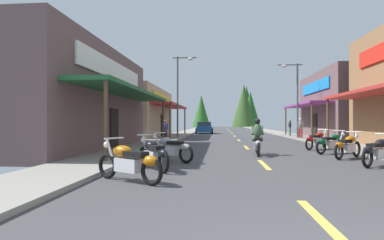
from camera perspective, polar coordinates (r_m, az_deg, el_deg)
ground at (r=36.40m, az=7.48°, el=-2.65°), size 9.14×97.74×0.10m
sidewalk_left at (r=36.62m, az=-1.51°, el=-2.46°), size 2.30×97.74×0.12m
sidewalk_right at (r=37.07m, az=16.36°, el=-2.42°), size 2.30×97.74×0.12m
centerline_dashes at (r=39.58m, az=7.30°, el=-2.38°), size 0.16×71.04×0.01m
storefront_left_near at (r=17.63m, az=-24.69°, el=3.50°), size 8.58×12.15×5.18m
storefront_left_far at (r=29.87m, az=-13.12°, el=1.28°), size 9.82×11.62×4.51m
storefront_right_far at (r=30.11m, az=28.12°, el=2.45°), size 8.67×10.41×5.72m
streetlamp_left at (r=25.75m, az=-2.10°, el=6.29°), size 1.99×0.30×6.87m
streetlamp_right at (r=26.98m, az=18.39°, el=5.30°), size 1.99×0.30×6.27m
motorcycle_parked_right_1 at (r=11.59m, az=31.26°, el=-4.92°), size 1.68×1.48×1.04m
motorcycle_parked_right_2 at (r=13.40m, az=26.92°, el=-4.31°), size 1.60×1.57×1.04m
motorcycle_parked_right_3 at (r=15.11m, az=24.49°, el=-3.86°), size 1.82×1.30×1.04m
motorcycle_parked_right_4 at (r=17.09m, az=22.24°, el=-3.45°), size 1.67×1.50×1.04m
motorcycle_parked_left_0 at (r=7.47m, az=-11.59°, el=-7.54°), size 1.90×1.16×1.04m
motorcycle_parked_left_1 at (r=9.22m, az=-7.21°, el=-6.16°), size 1.32×1.80×1.04m
motorcycle_parked_left_2 at (r=11.04m, az=-3.99°, el=-5.20°), size 1.84×1.27×1.04m
rider_cruising_lead at (r=13.43m, az=12.06°, el=-3.61°), size 0.60×2.14×1.57m
pedestrian_by_shop at (r=30.22m, az=17.71°, el=-1.19°), size 0.29×0.57×1.66m
pedestrian_browsing at (r=26.62m, az=19.49°, el=-1.21°), size 0.46×0.43×1.73m
pedestrian_waiting at (r=21.81m, az=-4.99°, el=-1.74°), size 0.42×0.48×1.55m
parked_car_curbside at (r=37.15m, az=2.24°, el=-1.47°), size 2.30×4.41×1.40m
treeline_backdrop at (r=86.14m, az=8.93°, el=2.35°), size 18.64×13.16×11.81m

